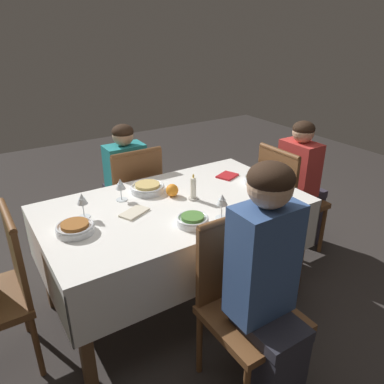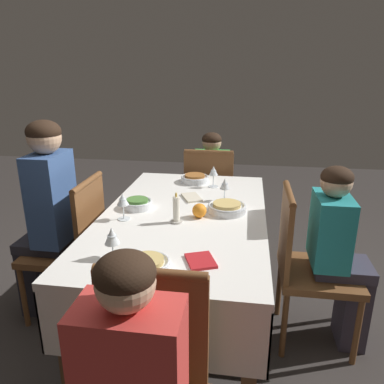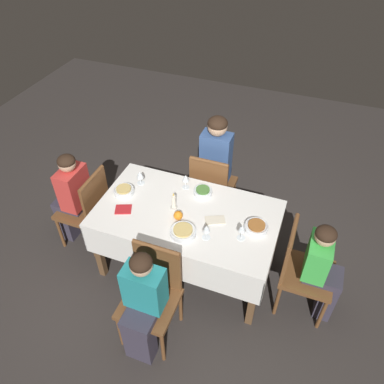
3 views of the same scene
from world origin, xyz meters
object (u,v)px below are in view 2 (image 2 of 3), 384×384
at_px(chair_south, 73,242).
at_px(person_child_green, 212,182).
at_px(dining_table, 184,229).
at_px(wine_glass_west, 213,172).
at_px(napkin_spare_side, 201,261).
at_px(orange_fruit, 199,211).
at_px(napkin_red_folded, 192,197).
at_px(person_child_teal, 339,251).
at_px(chair_west, 210,194).
at_px(bowl_east, 147,265).
at_px(bowl_west, 195,178).
at_px(bowl_south, 137,203).
at_px(person_adult_denim, 46,210).
at_px(wine_glass_north, 225,185).
at_px(bowl_north, 227,208).
at_px(chair_north, 306,261).
at_px(wine_glass_east, 112,237).
at_px(wine_glass_south, 123,201).
at_px(candle_centerpiece, 176,211).

bearing_deg(chair_south, person_child_green, 148.35).
relative_size(dining_table, wine_glass_west, 10.79).
bearing_deg(napkin_spare_side, orange_fruit, -171.94).
bearing_deg(wine_glass_west, napkin_red_folded, -23.41).
bearing_deg(person_child_teal, chair_west, 37.71).
distance_m(person_child_green, bowl_east, 1.84).
bearing_deg(person_child_green, bowl_west, 83.48).
bearing_deg(napkin_red_folded, wine_glass_west, 156.59).
distance_m(bowl_south, wine_glass_west, 0.62).
height_order(person_adult_denim, napkin_red_folded, person_adult_denim).
bearing_deg(wine_glass_north, bowl_south, -67.67).
distance_m(chair_south, napkin_spare_side, 1.04).
xyz_separation_m(wine_glass_west, bowl_east, (1.15, -0.16, -0.08)).
xyz_separation_m(bowl_east, napkin_spare_side, (-0.10, 0.20, -0.02)).
relative_size(wine_glass_north, napkin_red_folded, 0.74).
xyz_separation_m(bowl_north, napkin_spare_side, (0.59, -0.07, -0.02)).
relative_size(person_adult_denim, napkin_spare_side, 7.19).
relative_size(person_adult_denim, wine_glass_north, 8.64).
bearing_deg(person_child_green, orange_fruit, 92.36).
xyz_separation_m(bowl_south, napkin_red_folded, (-0.21, 0.29, -0.02)).
bearing_deg(napkin_red_folded, chair_north, 67.42).
bearing_deg(chair_south, bowl_south, 95.71).
distance_m(bowl_south, wine_glass_east, 0.61).
relative_size(wine_glass_south, wine_glass_west, 1.01).
relative_size(person_child_green, person_child_teal, 0.96).
xyz_separation_m(bowl_east, wine_glass_east, (-0.08, -0.17, 0.07)).
bearing_deg(bowl_west, wine_glass_west, 57.17).
distance_m(wine_glass_south, bowl_east, 0.58).
distance_m(chair_south, person_adult_denim, 0.25).
distance_m(bowl_south, bowl_west, 0.62).
height_order(dining_table, bowl_north, bowl_north).
xyz_separation_m(chair_south, bowl_north, (-0.05, 0.93, 0.26)).
xyz_separation_m(bowl_west, bowl_north, (0.55, 0.26, -0.00)).
bearing_deg(bowl_south, napkin_spare_side, 37.64).
relative_size(bowl_east, napkin_spare_side, 1.09).
bearing_deg(candle_centerpiece, orange_fruit, 127.49).
height_order(person_adult_denim, bowl_south, person_adult_denim).
xyz_separation_m(chair_west, bowl_west, (0.42, -0.07, 0.26)).
height_order(chair_west, wine_glass_west, chair_west).
xyz_separation_m(wine_glass_south, wine_glass_east, (0.42, 0.09, -0.01)).
bearing_deg(wine_glass_east, chair_north, 120.18).
height_order(chair_west, orange_fruit, chair_west).
xyz_separation_m(bowl_west, napkin_red_folded, (0.35, 0.03, -0.02)).
distance_m(chair_south, bowl_west, 0.93).
xyz_separation_m(chair_west, napkin_spare_side, (1.56, 0.12, 0.24)).
xyz_separation_m(wine_glass_north, orange_fruit, (0.29, -0.12, -0.06)).
height_order(person_adult_denim, napkin_spare_side, person_adult_denim).
distance_m(person_child_green, wine_glass_west, 0.74).
bearing_deg(person_child_green, wine_glass_south, 75.13).
relative_size(chair_south, wine_glass_east, 6.30).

